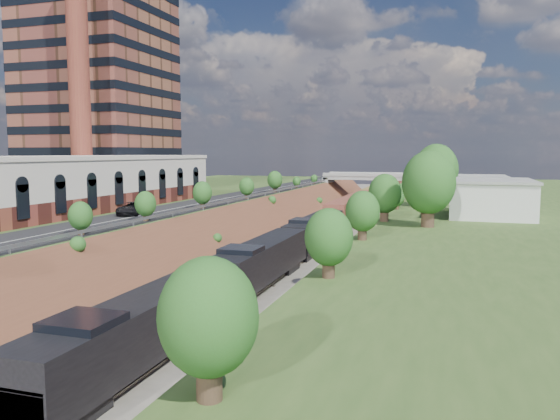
# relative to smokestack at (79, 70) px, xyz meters

# --- Properties ---
(platform_left) EXTENTS (44.00, 180.00, 5.00)m
(platform_left) POSITION_rel_smokestack_xyz_m (3.00, 4.00, -22.50)
(platform_left) COLOR #375322
(platform_left) RESTS_ON ground
(embankment_left) EXTENTS (10.00, 180.00, 10.00)m
(embankment_left) POSITION_rel_smokestack_xyz_m (25.00, 4.00, -25.00)
(embankment_left) COLOR brown
(embankment_left) RESTS_ON ground
(embankment_right) EXTENTS (10.00, 180.00, 10.00)m
(embankment_right) POSITION_rel_smokestack_xyz_m (47.00, 4.00, -25.00)
(embankment_right) COLOR brown
(embankment_right) RESTS_ON ground
(rail_left_track) EXTENTS (1.58, 180.00, 0.18)m
(rail_left_track) POSITION_rel_smokestack_xyz_m (33.40, 4.00, -24.91)
(rail_left_track) COLOR gray
(rail_left_track) RESTS_ON ground
(rail_right_track) EXTENTS (1.58, 180.00, 0.18)m
(rail_right_track) POSITION_rel_smokestack_xyz_m (38.60, 4.00, -24.91)
(rail_right_track) COLOR gray
(rail_right_track) RESTS_ON ground
(road) EXTENTS (8.00, 180.00, 0.10)m
(road) POSITION_rel_smokestack_xyz_m (20.50, 4.00, -19.95)
(road) COLOR black
(road) RESTS_ON platform_left
(guardrail) EXTENTS (0.10, 171.00, 0.70)m
(guardrail) POSITION_rel_smokestack_xyz_m (24.60, 3.80, -19.45)
(guardrail) COLOR #99999E
(guardrail) RESTS_ON platform_left
(commercial_building) EXTENTS (14.30, 62.30, 7.00)m
(commercial_building) POSITION_rel_smokestack_xyz_m (8.00, -18.00, -16.49)
(commercial_building) COLOR maroon
(commercial_building) RESTS_ON platform_left
(highrise_tower) EXTENTS (22.00, 22.00, 53.90)m
(highrise_tower) POSITION_rel_smokestack_xyz_m (-8.00, 16.00, 7.88)
(highrise_tower) COLOR brown
(highrise_tower) RESTS_ON platform_left
(smokestack) EXTENTS (3.20, 3.20, 40.00)m
(smokestack) POSITION_rel_smokestack_xyz_m (0.00, 0.00, 0.00)
(smokestack) COLOR maroon
(smokestack) RESTS_ON platform_left
(overpass) EXTENTS (24.50, 8.30, 7.40)m
(overpass) POSITION_rel_smokestack_xyz_m (36.00, 66.00, -20.08)
(overpass) COLOR gray
(overpass) RESTS_ON ground
(white_building_near) EXTENTS (9.00, 12.00, 4.00)m
(white_building_near) POSITION_rel_smokestack_xyz_m (59.50, -4.00, -18.00)
(white_building_near) COLOR silver
(white_building_near) RESTS_ON platform_right
(white_building_far) EXTENTS (8.00, 10.00, 3.60)m
(white_building_far) POSITION_rel_smokestack_xyz_m (59.00, 18.00, -18.20)
(white_building_far) COLOR silver
(white_building_far) RESTS_ON platform_right
(tree_right_large) EXTENTS (5.25, 5.25, 7.61)m
(tree_right_large) POSITION_rel_smokestack_xyz_m (53.00, -16.00, -15.62)
(tree_right_large) COLOR #473323
(tree_right_large) RESTS_ON platform_right
(tree_left_crest) EXTENTS (2.45, 2.45, 3.55)m
(tree_left_crest) POSITION_rel_smokestack_xyz_m (24.20, -36.00, -17.96)
(tree_left_crest) COLOR #473323
(tree_left_crest) RESTS_ON platform_left
(freight_train) EXTENTS (3.24, 199.16, 4.79)m
(freight_train) POSITION_rel_smokestack_xyz_m (38.60, 47.63, -22.25)
(freight_train) COLOR black
(freight_train) RESTS_ON ground
(suv) EXTENTS (3.68, 5.86, 1.51)m
(suv) POSITION_rel_smokestack_xyz_m (19.24, -16.24, -19.14)
(suv) COLOR black
(suv) RESTS_ON road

